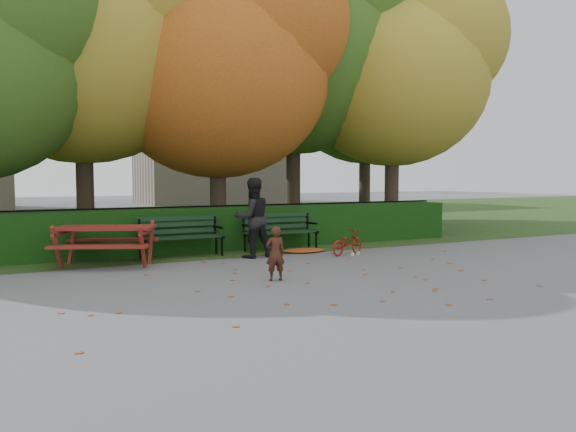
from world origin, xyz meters
name	(u,v)px	position (x,y,z in m)	size (l,w,h in m)	color
ground	(319,279)	(0.00, 0.00, 0.00)	(90.00, 90.00, 0.00)	slate
grass_strip	(136,221)	(0.00, 14.00, 0.01)	(90.00, 90.00, 0.00)	#263B17
building_right	(209,113)	(8.00, 28.00, 6.00)	(9.00, 6.00, 12.00)	gray
hedge	(224,228)	(0.00, 4.50, 0.50)	(13.00, 0.90, 1.00)	black
iron_fence	(212,224)	(0.00, 5.30, 0.54)	(14.00, 0.04, 1.02)	black
tree_b	(98,30)	(-2.44, 6.75, 5.40)	(6.72, 6.40, 8.79)	#31261B
tree_c	(232,60)	(0.83, 5.96, 4.82)	(6.30, 6.00, 8.00)	#31261B
tree_d	(308,39)	(3.88, 7.23, 5.98)	(7.14, 6.80, 9.58)	#31261B
tree_e	(406,68)	(6.52, 5.77, 5.08)	(6.09, 5.80, 8.16)	#31261B
tree_g	(376,83)	(8.33, 9.76, 5.37)	(6.30, 6.00, 8.55)	#31261B
bench_left	(180,233)	(-1.30, 3.70, 0.52)	(1.80, 0.57, 0.88)	black
bench_right	(279,228)	(1.10, 3.70, 0.52)	(1.80, 0.57, 0.88)	black
picnic_table	(106,235)	(-2.95, 3.20, 0.61)	(2.26, 2.08, 0.89)	maroon
leaf_pile	(304,250)	(1.49, 3.20, 0.04)	(1.04, 0.72, 0.07)	brown
leaf_scatter	(310,276)	(0.00, 0.30, 0.01)	(9.00, 5.70, 0.01)	brown
child	(275,254)	(-0.71, 0.25, 0.46)	(0.33, 0.22, 0.91)	#411D14
adult	(253,218)	(0.06, 2.90, 0.86)	(0.84, 0.65, 1.72)	black
bicycle	(347,242)	(2.10, 2.31, 0.28)	(0.37, 1.07, 0.56)	maroon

